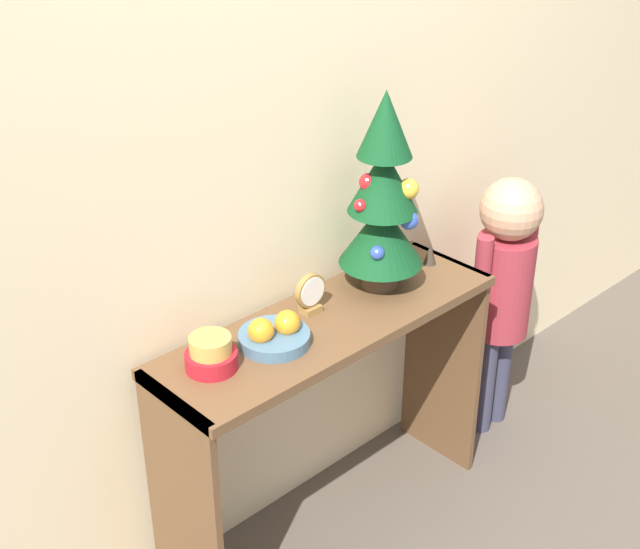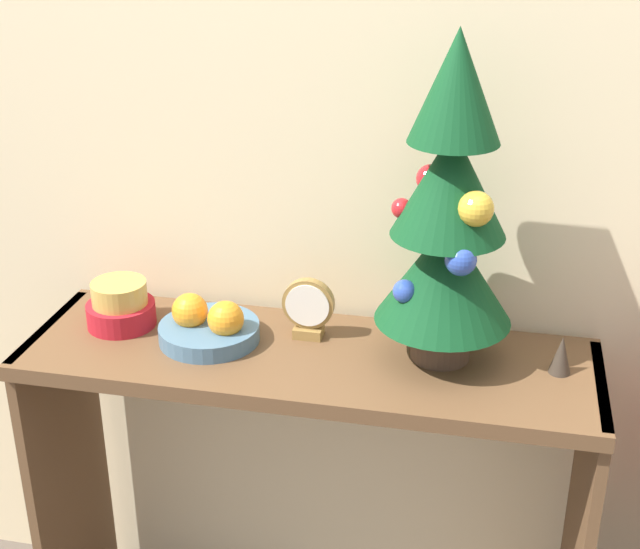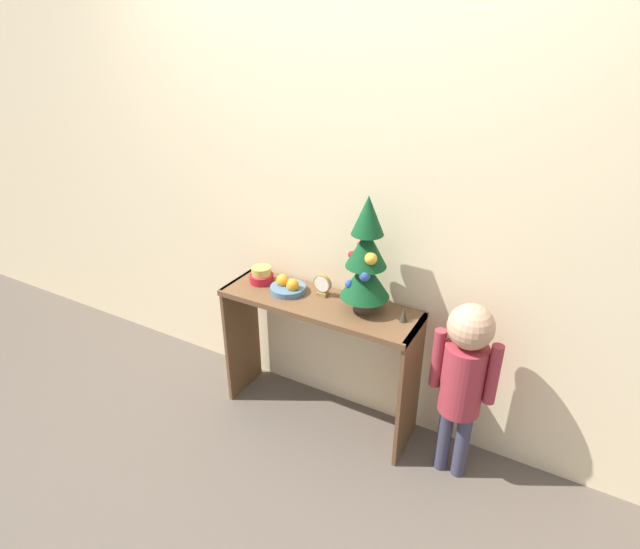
% 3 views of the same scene
% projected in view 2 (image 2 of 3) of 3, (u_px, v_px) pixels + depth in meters
% --- Properties ---
extents(back_wall, '(7.00, 0.05, 2.50)m').
position_uv_depth(back_wall, '(332.00, 62.00, 1.64)').
color(back_wall, beige).
rests_on(back_wall, ground_plane).
extents(console_table, '(1.07, 0.34, 0.75)m').
position_uv_depth(console_table, '(308.00, 435.00, 1.73)').
color(console_table, brown).
rests_on(console_table, ground_plane).
extents(mini_tree, '(0.25, 0.25, 0.59)m').
position_uv_depth(mini_tree, '(449.00, 213.00, 1.52)').
color(mini_tree, '#4C3828').
rests_on(mini_tree, console_table).
extents(fruit_bowl, '(0.19, 0.19, 0.09)m').
position_uv_depth(fruit_bowl, '(209.00, 326.00, 1.68)').
color(fruit_bowl, '#476B84').
rests_on(fruit_bowl, console_table).
extents(singing_bowl, '(0.13, 0.13, 0.09)m').
position_uv_depth(singing_bowl, '(120.00, 306.00, 1.74)').
color(singing_bowl, '#AD1923').
rests_on(singing_bowl, console_table).
extents(desk_clock, '(0.10, 0.04, 0.12)m').
position_uv_depth(desk_clock, '(308.00, 309.00, 1.68)').
color(desk_clock, olive).
rests_on(desk_clock, console_table).
extents(figurine, '(0.04, 0.04, 0.07)m').
position_uv_depth(figurine, '(561.00, 355.00, 1.57)').
color(figurine, '#382D23').
rests_on(figurine, console_table).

